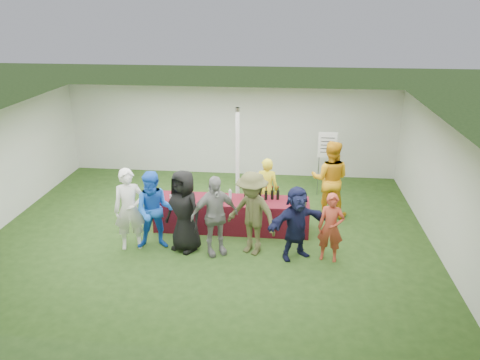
# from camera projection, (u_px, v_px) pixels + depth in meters

# --- Properties ---
(ground) EXTENTS (60.00, 60.00, 0.00)m
(ground) POSITION_uv_depth(u_px,v_px,m) (211.00, 231.00, 11.02)
(ground) COLOR #284719
(ground) RESTS_ON ground
(tent) EXTENTS (10.00, 10.00, 10.00)m
(tent) POSITION_uv_depth(u_px,v_px,m) (238.00, 161.00, 11.61)
(tent) COLOR white
(tent) RESTS_ON ground
(serving_table) EXTENTS (3.60, 0.80, 0.75)m
(serving_table) POSITION_uv_depth(u_px,v_px,m) (232.00, 214.00, 10.99)
(serving_table) COLOR maroon
(serving_table) RESTS_ON ground
(wine_bottles) EXTENTS (0.82, 0.17, 0.32)m
(wine_bottles) POSITION_uv_depth(u_px,v_px,m) (261.00, 194.00, 10.88)
(wine_bottles) COLOR black
(wine_bottles) RESTS_ON serving_table
(wine_glasses) EXTENTS (1.12, 0.13, 0.16)m
(wine_glasses) POSITION_uv_depth(u_px,v_px,m) (190.00, 198.00, 10.66)
(wine_glasses) COLOR silver
(wine_glasses) RESTS_ON serving_table
(water_bottle) EXTENTS (0.07, 0.07, 0.23)m
(water_bottle) POSITION_uv_depth(u_px,v_px,m) (230.00, 194.00, 10.90)
(water_bottle) COLOR silver
(water_bottle) RESTS_ON serving_table
(bar_towel) EXTENTS (0.25, 0.18, 0.03)m
(bar_towel) POSITION_uv_depth(u_px,v_px,m) (295.00, 201.00, 10.76)
(bar_towel) COLOR white
(bar_towel) RESTS_ON serving_table
(dump_bucket) EXTENTS (0.25, 0.25, 0.18)m
(dump_bucket) POSITION_uv_depth(u_px,v_px,m) (301.00, 203.00, 10.47)
(dump_bucket) COLOR slate
(dump_bucket) RESTS_ON serving_table
(wine_list_sign) EXTENTS (0.50, 0.03, 1.80)m
(wine_list_sign) POSITION_uv_depth(u_px,v_px,m) (327.00, 150.00, 12.61)
(wine_list_sign) COLOR slate
(wine_list_sign) RESTS_ON ground
(staff_pourer) EXTENTS (0.60, 0.41, 1.58)m
(staff_pourer) POSITION_uv_depth(u_px,v_px,m) (266.00, 189.00, 11.37)
(staff_pourer) COLOR yellow
(staff_pourer) RESTS_ON ground
(staff_back) EXTENTS (1.04, 0.86, 1.94)m
(staff_back) POSITION_uv_depth(u_px,v_px,m) (330.00, 179.00, 11.51)
(staff_back) COLOR orange
(staff_back) RESTS_ON ground
(customer_0) EXTENTS (0.76, 0.62, 1.82)m
(customer_0) POSITION_uv_depth(u_px,v_px,m) (130.00, 209.00, 9.98)
(customer_0) COLOR white
(customer_0) RESTS_ON ground
(customer_1) EXTENTS (0.95, 0.79, 1.75)m
(customer_1) POSITION_uv_depth(u_px,v_px,m) (155.00, 211.00, 9.99)
(customer_1) COLOR blue
(customer_1) RESTS_ON ground
(customer_2) EXTENTS (1.05, 0.93, 1.81)m
(customer_2) POSITION_uv_depth(u_px,v_px,m) (184.00, 211.00, 9.91)
(customer_2) COLOR black
(customer_2) RESTS_ON ground
(customer_3) EXTENTS (1.11, 0.86, 1.76)m
(customer_3) POSITION_uv_depth(u_px,v_px,m) (214.00, 216.00, 9.75)
(customer_3) COLOR gray
(customer_3) RESTS_ON ground
(customer_4) EXTENTS (1.37, 1.18, 1.83)m
(customer_4) POSITION_uv_depth(u_px,v_px,m) (252.00, 214.00, 9.76)
(customer_4) COLOR #4C4B29
(customer_4) RESTS_ON ground
(customer_5) EXTENTS (1.50, 1.16, 1.59)m
(customer_5) POSITION_uv_depth(u_px,v_px,m) (296.00, 223.00, 9.63)
(customer_5) COLOR #15193C
(customer_5) RESTS_ON ground
(customer_6) EXTENTS (0.60, 0.45, 1.47)m
(customer_6) POSITION_uv_depth(u_px,v_px,m) (331.00, 228.00, 9.55)
(customer_6) COLOR #A53926
(customer_6) RESTS_ON ground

